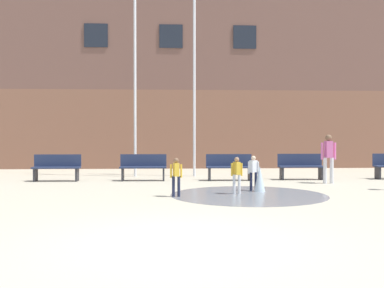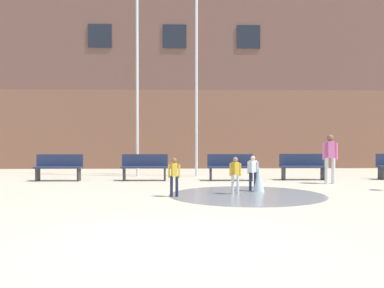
# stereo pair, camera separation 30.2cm
# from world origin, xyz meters

# --- Properties ---
(ground_plane) EXTENTS (100.00, 100.00, 0.00)m
(ground_plane) POSITION_xyz_m (0.00, 0.00, 0.00)
(ground_plane) COLOR #BCB299
(library_building) EXTENTS (36.00, 6.05, 8.30)m
(library_building) POSITION_xyz_m (0.00, 17.76, 4.15)
(library_building) COLOR brown
(library_building) RESTS_ON ground
(splash_fountain) EXTENTS (4.08, 4.08, 0.72)m
(splash_fountain) POSITION_xyz_m (2.11, 5.35, 0.13)
(splash_fountain) COLOR gray
(splash_fountain) RESTS_ON ground
(park_bench_left_of_flagpoles) EXTENTS (1.60, 0.44, 0.91)m
(park_bench_left_of_flagpoles) POSITION_xyz_m (-3.94, 9.05, 0.48)
(park_bench_left_of_flagpoles) COLOR #28282D
(park_bench_left_of_flagpoles) RESTS_ON ground
(park_bench_under_left_flagpole) EXTENTS (1.60, 0.44, 0.91)m
(park_bench_under_left_flagpole) POSITION_xyz_m (-0.99, 9.07, 0.48)
(park_bench_under_left_flagpole) COLOR #28282D
(park_bench_under_left_flagpole) RESTS_ON ground
(park_bench_center) EXTENTS (1.60, 0.44, 0.91)m
(park_bench_center) POSITION_xyz_m (1.99, 9.00, 0.48)
(park_bench_center) COLOR #28282D
(park_bench_center) RESTS_ON ground
(park_bench_under_right_flagpole) EXTENTS (1.60, 0.44, 0.91)m
(park_bench_under_right_flagpole) POSITION_xyz_m (4.56, 9.17, 0.48)
(park_bench_under_right_flagpole) COLOR #28282D
(park_bench_under_right_flagpole) RESTS_ON ground
(child_with_pink_shirt) EXTENTS (0.31, 0.23, 0.99)m
(child_with_pink_shirt) POSITION_xyz_m (0.07, 4.87, 0.58)
(child_with_pink_shirt) COLOR #1E233D
(child_with_pink_shirt) RESTS_ON ground
(child_running) EXTENTS (0.31, 0.23, 0.99)m
(child_running) POSITION_xyz_m (2.26, 6.00, 0.58)
(child_running) COLOR #1E233D
(child_running) RESTS_ON ground
(adult_near_bench) EXTENTS (0.50, 0.35, 1.59)m
(adult_near_bench) POSITION_xyz_m (5.07, 7.84, 0.93)
(adult_near_bench) COLOR silver
(adult_near_bench) RESTS_ON ground
(child_in_fountain) EXTENTS (0.31, 0.24, 0.99)m
(child_in_fountain) POSITION_xyz_m (1.68, 5.29, 0.58)
(child_in_fountain) COLOR silver
(child_in_fountain) RESTS_ON ground
(flagpole_left) EXTENTS (0.80, 0.10, 8.28)m
(flagpole_left) POSITION_xyz_m (-1.36, 10.72, 4.39)
(flagpole_left) COLOR silver
(flagpole_left) RESTS_ON ground
(flagpole_right) EXTENTS (0.80, 0.10, 7.68)m
(flagpole_right) POSITION_xyz_m (0.90, 10.72, 4.08)
(flagpole_right) COLOR silver
(flagpole_right) RESTS_ON ground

